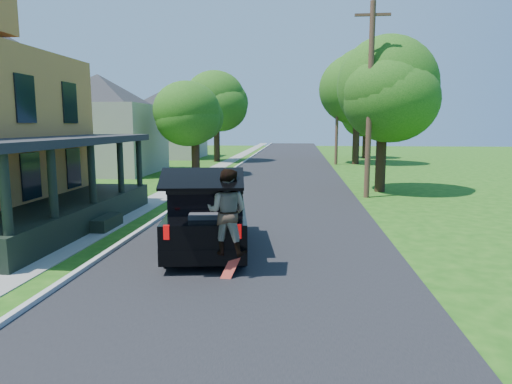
# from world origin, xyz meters

# --- Properties ---
(ground) EXTENTS (140.00, 140.00, 0.00)m
(ground) POSITION_xyz_m (0.00, 0.00, 0.00)
(ground) COLOR #194E0F
(ground) RESTS_ON ground
(street) EXTENTS (8.00, 120.00, 0.02)m
(street) POSITION_xyz_m (0.00, 20.00, 0.00)
(street) COLOR black
(street) RESTS_ON ground
(curb) EXTENTS (0.15, 120.00, 0.12)m
(curb) POSITION_xyz_m (-4.05, 20.00, 0.00)
(curb) COLOR #A7A7A2
(curb) RESTS_ON ground
(sidewalk) EXTENTS (1.30, 120.00, 0.03)m
(sidewalk) POSITION_xyz_m (-5.60, 20.00, 0.00)
(sidewalk) COLOR gray
(sidewalk) RESTS_ON ground
(neighbor_house_mid) EXTENTS (12.78, 12.78, 8.30)m
(neighbor_house_mid) POSITION_xyz_m (-13.50, 24.00, 4.19)
(neighbor_house_mid) COLOR #A19A8F
(neighbor_house_mid) RESTS_ON ground
(neighbor_house_far) EXTENTS (12.78, 12.78, 8.30)m
(neighbor_house_far) POSITION_xyz_m (-13.50, 40.00, 4.19)
(neighbor_house_far) COLOR #A19A8F
(neighbor_house_far) RESTS_ON ground
(black_suv) EXTENTS (2.79, 5.66, 2.53)m
(black_suv) POSITION_xyz_m (-1.40, 3.88, 0.97)
(black_suv) COLOR black
(black_suv) RESTS_ON ground
(skateboarder) EXTENTS (1.05, 0.87, 1.99)m
(skateboarder) POSITION_xyz_m (-0.47, 1.50, 1.55)
(skateboarder) COLOR black
(skateboarder) RESTS_ON ground
(skateboard) EXTENTS (0.55, 0.53, 0.79)m
(skateboard) POSITION_xyz_m (-0.35, 1.46, 0.29)
(skateboard) COLOR #9A1A0D
(skateboard) RESTS_ON ground
(tree_left_mid) EXTENTS (6.31, 5.92, 7.33)m
(tree_left_mid) POSITION_xyz_m (-6.05, 22.49, 4.76)
(tree_left_mid) COLOR black
(tree_left_mid) RESTS_ON ground
(tree_left_far) EXTENTS (7.67, 7.81, 9.61)m
(tree_left_far) POSITION_xyz_m (-6.81, 35.17, 6.20)
(tree_left_far) COLOR black
(tree_left_far) RESTS_ON ground
(tree_right_near) EXTENTS (5.50, 5.44, 8.23)m
(tree_right_near) POSITION_xyz_m (5.46, 15.99, 5.39)
(tree_right_near) COLOR black
(tree_right_near) RESTS_ON ground
(tree_right_mid) EXTENTS (7.77, 7.55, 10.62)m
(tree_right_mid) POSITION_xyz_m (6.25, 33.42, 7.08)
(tree_right_mid) COLOR black
(tree_right_mid) RESTS_ON ground
(tree_right_far) EXTENTS (5.60, 5.66, 7.59)m
(tree_right_far) POSITION_xyz_m (8.17, 41.10, 4.92)
(tree_right_far) COLOR black
(tree_right_far) RESTS_ON ground
(utility_pole_near) EXTENTS (1.66, 0.27, 9.23)m
(utility_pole_near) POSITION_xyz_m (4.50, 13.83, 4.76)
(utility_pole_near) COLOR #462E20
(utility_pole_near) RESTS_ON ground
(utility_pole_far) EXTENTS (1.64, 0.60, 8.43)m
(utility_pole_far) POSITION_xyz_m (4.50, 32.82, 4.36)
(utility_pole_far) COLOR #462E20
(utility_pole_far) RESTS_ON ground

